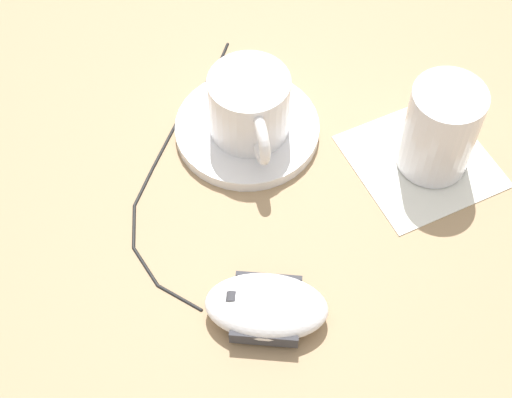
{
  "coord_description": "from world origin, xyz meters",
  "views": [
    {
      "loc": [
        -0.19,
        -0.4,
        0.61
      ],
      "look_at": [
        -0.08,
        -0.04,
        0.03
      ],
      "focal_mm": 55.0,
      "sensor_mm": 36.0,
      "label": 1
    }
  ],
  "objects_px": {
    "saucer": "(247,129)",
    "computer_mouse": "(266,307)",
    "drinking_glass": "(440,129)",
    "coffee_cup": "(250,107)"
  },
  "relations": [
    {
      "from": "saucer",
      "to": "computer_mouse",
      "type": "relative_size",
      "value": 1.2
    },
    {
      "from": "saucer",
      "to": "drinking_glass",
      "type": "xyz_separation_m",
      "value": [
        0.16,
        -0.09,
        0.04
      ]
    },
    {
      "from": "saucer",
      "to": "coffee_cup",
      "type": "height_order",
      "value": "coffee_cup"
    },
    {
      "from": "computer_mouse",
      "to": "drinking_glass",
      "type": "relative_size",
      "value": 1.25
    },
    {
      "from": "saucer",
      "to": "drinking_glass",
      "type": "relative_size",
      "value": 1.49
    },
    {
      "from": "coffee_cup",
      "to": "drinking_glass",
      "type": "relative_size",
      "value": 1.13
    },
    {
      "from": "coffee_cup",
      "to": "drinking_glass",
      "type": "bearing_deg",
      "value": -27.21
    },
    {
      "from": "saucer",
      "to": "computer_mouse",
      "type": "height_order",
      "value": "computer_mouse"
    },
    {
      "from": "computer_mouse",
      "to": "drinking_glass",
      "type": "xyz_separation_m",
      "value": [
        0.2,
        0.11,
        0.03
      ]
    },
    {
      "from": "coffee_cup",
      "to": "drinking_glass",
      "type": "height_order",
      "value": "drinking_glass"
    }
  ]
}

